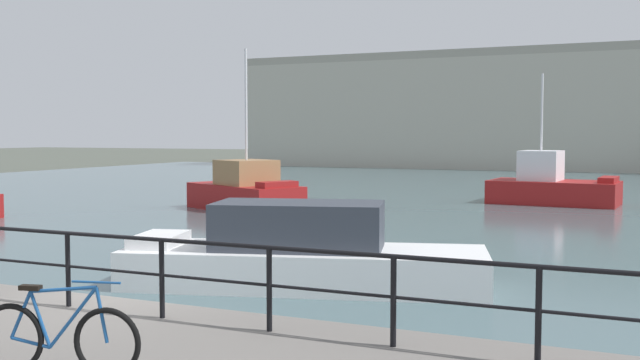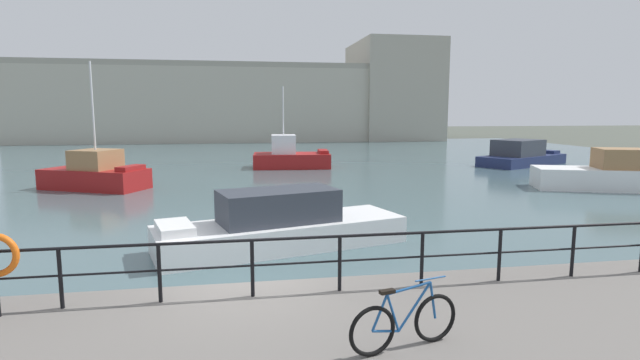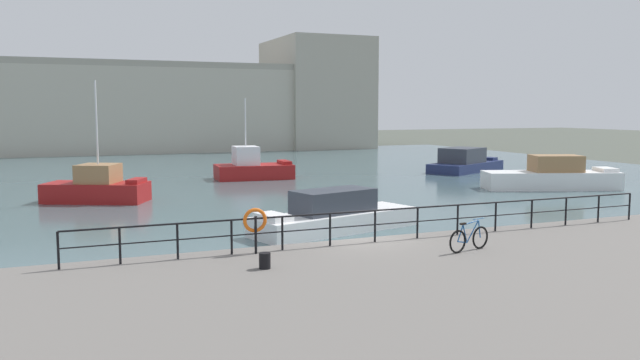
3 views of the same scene
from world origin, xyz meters
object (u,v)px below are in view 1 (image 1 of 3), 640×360
at_px(moored_white_yacht, 552,186).
at_px(harbor_building, 623,108).
at_px(moored_small_launch, 245,191).
at_px(parked_bicycle, 58,337).
at_px(moored_harbor_tender, 300,255).

bearing_deg(moored_white_yacht, harbor_building, 91.41).
bearing_deg(moored_small_launch, parked_bicycle, -38.68).
relative_size(moored_small_launch, parked_bicycle, 3.83).
relative_size(harbor_building, moored_small_launch, 8.63).
height_order(moored_harbor_tender, parked_bicycle, moored_harbor_tender).
relative_size(moored_white_yacht, parked_bicycle, 3.39).
bearing_deg(parked_bicycle, moored_small_launch, 100.84).
distance_m(harbor_building, moored_small_launch, 46.02).
height_order(harbor_building, moored_small_launch, harbor_building).
relative_size(harbor_building, moored_white_yacht, 9.75).
relative_size(harbor_building, moored_harbor_tender, 7.35).
height_order(moored_white_yacht, moored_small_launch, moored_small_launch).
bearing_deg(harbor_building, parked_bicycle, -92.97).
bearing_deg(harbor_building, moored_small_launch, -106.58).
xyz_separation_m(moored_harbor_tender, moored_small_launch, (-8.62, 12.75, 0.13)).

